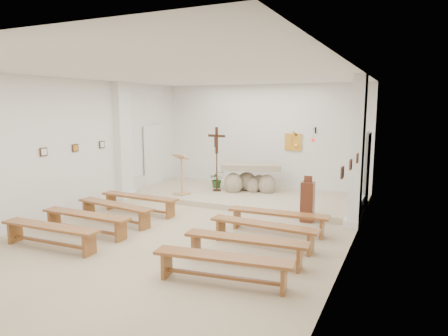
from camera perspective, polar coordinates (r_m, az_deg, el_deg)
The scene contains 31 objects.
ground at distance 9.21m, azimuth -5.27°, elevation -8.94°, with size 7.00×10.00×0.00m, color #C9B791.
wall_left at distance 11.01m, azimuth -21.30°, elevation 2.76°, with size 0.02×10.00×3.50m, color white.
wall_right at distance 7.68m, azimuth 17.62°, elevation 0.50°, with size 0.02×10.00×3.50m, color white.
wall_back at distance 13.34m, azimuth 5.54°, elevation 4.31°, with size 7.00×0.02×3.50m, color white.
ceiling at distance 8.79m, azimuth -5.61°, elevation 13.27°, with size 7.00×10.00×0.02m, color silver.
sanctuary_platform at distance 12.22m, azimuth 3.06°, elevation -4.04°, with size 6.98×3.00×0.15m, color #C3B396.
pilaster_left at distance 12.39m, azimuth -14.22°, elevation 3.72°, with size 0.26×0.55×3.50m, color white.
pilaster_right at distance 9.66m, azimuth 18.50°, elevation 2.12°, with size 0.26×0.55×3.50m, color white.
gold_wall_relief at distance 13.01m, azimuth 9.85°, elevation 3.66°, with size 0.55×0.04×0.55m, color gold.
sanctuary_lamp at distance 12.59m, azimuth 12.64°, elevation 4.13°, with size 0.11×0.36×0.44m.
station_frame_left_front at distance 10.47m, azimuth -24.37°, elevation 2.11°, with size 0.03×0.20×0.20m, color #40261C.
station_frame_left_mid at distance 11.14m, azimuth -20.48°, elevation 2.71°, with size 0.03×0.20×0.20m, color #40261C.
station_frame_left_rear at distance 11.85m, azimuth -17.04°, elevation 3.23°, with size 0.03×0.20×0.20m, color #40261C.
station_frame_right_front at distance 6.90m, azimuth 16.55°, elevation -0.62°, with size 0.03×0.20×0.20m, color #40261C.
station_frame_right_mid at distance 7.88m, azimuth 17.66°, elevation 0.48°, with size 0.03×0.20×0.20m, color #40261C.
station_frame_right_rear at distance 8.87m, azimuth 18.52°, elevation 1.34°, with size 0.03×0.20×0.20m, color #40261C.
radiator_left at distance 13.18m, azimuth -12.25°, elevation -2.41°, with size 0.10×0.85×0.52m, color silver.
radiator_right at distance 10.61m, azimuth 18.88°, elevation -5.46°, with size 0.10×0.85×0.52m, color silver.
altar at distance 12.51m, azimuth 3.81°, elevation -1.68°, with size 1.98×1.24×0.95m.
lectern at distance 12.06m, azimuth -6.13°, elevation -0.86°, with size 0.52×0.46×1.27m.
crucifix_stand at distance 12.42m, azimuth -1.07°, elevation 1.96°, with size 0.61×0.26×2.00m.
potted_plant at distance 13.07m, azimuth -0.99°, elevation -1.59°, with size 0.50×0.44×0.56m, color #285120.
donation_pedestal at distance 9.96m, azimuth 11.84°, elevation -4.71°, with size 0.32×0.32×1.14m.
bench_left_front at distance 10.74m, azimuth -11.99°, elevation -4.50°, with size 2.27×0.42×0.48m.
bench_right_front at distance 9.04m, azimuth 7.71°, elevation -6.96°, with size 2.27×0.45×0.48m.
bench_left_second at distance 10.02m, azimuth -15.31°, elevation -5.61°, with size 2.28×0.67×0.48m.
bench_right_second at distance 8.16m, azimuth 5.65°, elevation -8.67°, with size 2.27×0.46×0.48m.
bench_left_third at distance 9.34m, azimuth -19.15°, elevation -6.86°, with size 2.26×0.38×0.48m.
bench_right_third at distance 7.31m, azimuth 3.09°, elevation -10.77°, with size 2.28×0.56×0.48m.
bench_left_fourth at distance 8.71m, azimuth -23.59°, elevation -8.26°, with size 2.27×0.45×0.48m.
bench_right_fourth at distance 6.49m, azimuth -0.19°, elevation -13.39°, with size 2.28×0.67×0.48m.
Camera 1 is at (4.46, -7.54, 2.83)m, focal length 32.00 mm.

